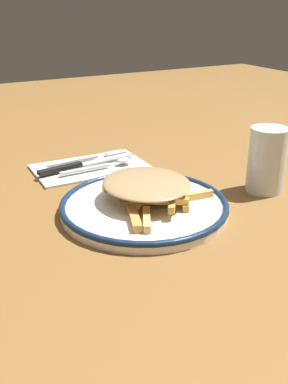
% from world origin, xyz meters
% --- Properties ---
extents(ground_plane, '(2.60, 2.60, 0.00)m').
position_xyz_m(ground_plane, '(0.00, 0.00, 0.00)').
color(ground_plane, brown).
extents(plate, '(0.27, 0.27, 0.02)m').
position_xyz_m(plate, '(0.00, 0.00, 0.01)').
color(plate, white).
rests_on(plate, ground_plane).
extents(fries_heap, '(0.18, 0.17, 0.04)m').
position_xyz_m(fries_heap, '(-0.01, 0.01, 0.04)').
color(fries_heap, gold).
rests_on(fries_heap, plate).
extents(napkin, '(0.14, 0.22, 0.01)m').
position_xyz_m(napkin, '(-0.23, -0.00, 0.00)').
color(napkin, white).
rests_on(napkin, ground_plane).
extents(fork, '(0.03, 0.18, 0.01)m').
position_xyz_m(fork, '(-0.26, 0.01, 0.01)').
color(fork, silver).
rests_on(fork, napkin).
extents(knife, '(0.04, 0.21, 0.01)m').
position_xyz_m(knife, '(-0.22, -0.02, 0.01)').
color(knife, black).
rests_on(knife, napkin).
extents(spoon, '(0.02, 0.15, 0.01)m').
position_xyz_m(spoon, '(-0.20, 0.03, 0.01)').
color(spoon, silver).
rests_on(spoon, napkin).
extents(water_glass, '(0.07, 0.07, 0.11)m').
position_xyz_m(water_glass, '(0.03, 0.23, 0.06)').
color(water_glass, silver).
rests_on(water_glass, ground_plane).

